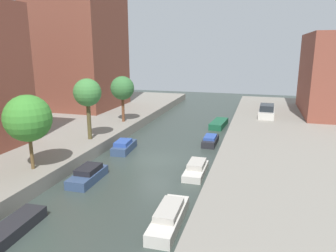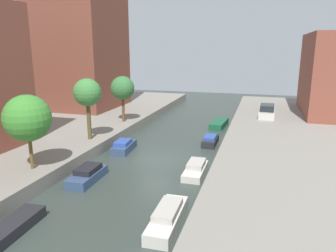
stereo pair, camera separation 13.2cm
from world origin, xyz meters
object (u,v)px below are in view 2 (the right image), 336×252
parked_car (267,112)px  moored_boat_left_3 (124,146)px  street_tree_2 (87,93)px  street_tree_3 (123,88)px  moored_boat_right_1 (167,217)px  moored_boat_right_4 (219,124)px  moored_boat_left_2 (87,175)px  street_tree_1 (27,118)px  moored_boat_right_2 (196,169)px  apartment_tower_far (78,18)px  moored_boat_right_3 (210,140)px  moored_boat_left_1 (11,228)px

parked_car → moored_boat_left_3: parked_car is taller
street_tree_2 → street_tree_3: bearing=90.0°
moored_boat_left_3 → moored_boat_right_1: 12.85m
moored_boat_left_3 → moored_boat_right_4: size_ratio=0.78×
street_tree_3 → moored_boat_right_1: 20.85m
parked_car → moored_boat_left_2: 24.04m
street_tree_1 → parked_car: (15.37, 22.06, -2.88)m
parked_car → moored_boat_right_2: 18.18m
street_tree_3 → apartment_tower_far: bearing=142.7°
parked_car → moored_boat_right_1: parked_car is taller
street_tree_3 → moored_boat_right_3: 11.41m
moored_boat_left_1 → moored_boat_right_4: (6.90, 25.16, 0.05)m
moored_boat_left_1 → moored_boat_right_4: 26.09m
street_tree_2 → apartment_tower_far: bearing=122.9°
moored_boat_right_2 → moored_boat_right_1: bearing=-90.0°
moored_boat_left_1 → moored_boat_left_2: moored_boat_left_2 is taller
moored_boat_left_1 → moored_boat_right_1: size_ratio=0.90×
street_tree_3 → moored_boat_left_2: 14.79m
moored_boat_right_3 → moored_boat_left_3: bearing=-148.7°
street_tree_3 → street_tree_2: bearing=-90.0°
moored_boat_right_1 → moored_boat_left_1: bearing=-157.1°
moored_boat_left_2 → street_tree_2: bearing=118.2°
street_tree_1 → moored_boat_right_3: 16.54m
street_tree_2 → moored_boat_left_2: street_tree_2 is taller
street_tree_2 → moored_boat_right_2: bearing=-16.1°
street_tree_3 → moored_boat_right_1: size_ratio=1.13×
apartment_tower_far → street_tree_2: (9.39, -14.50, -7.71)m
moored_boat_right_1 → moored_boat_right_4: size_ratio=1.00×
apartment_tower_far → street_tree_1: size_ratio=4.68×
street_tree_2 → moored_boat_right_2: street_tree_2 is taller
street_tree_2 → moored_boat_left_3: street_tree_2 is taller
moored_boat_right_2 → moored_boat_left_2: bearing=-154.0°
apartment_tower_far → parked_car: 27.19m
street_tree_2 → moored_boat_right_1: (10.37, -10.22, -4.72)m
parked_car → moored_boat_right_3: 11.08m
moored_boat_left_1 → street_tree_2: bearing=103.5°
street_tree_1 → moored_boat_right_2: 12.08m
street_tree_2 → parked_car: size_ratio=1.19×
street_tree_1 → moored_boat_right_4: bearing=62.7°
street_tree_1 → moored_boat_right_2: bearing=24.1°
moored_boat_left_1 → moored_boat_left_2: 6.87m
street_tree_3 → parked_car: size_ratio=1.10×
moored_boat_right_3 → apartment_tower_far: bearing=153.5°
moored_boat_right_1 → moored_boat_right_4: 22.13m
street_tree_1 → parked_car: street_tree_1 is taller
moored_boat_right_4 → apartment_tower_far: bearing=172.4°
parked_car → moored_boat_right_4: (-5.30, -2.52, -1.28)m
moored_boat_right_3 → moored_boat_right_4: 7.21m
parked_car → moored_boat_left_3: bearing=-131.1°
street_tree_3 → moored_boat_left_1: 21.31m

